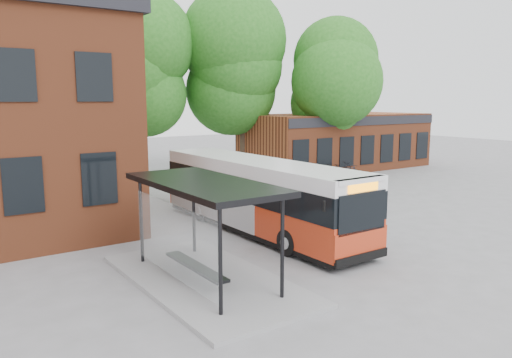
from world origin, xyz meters
TOP-DOWN VIEW (x-y plane):
  - ground at (0.00, 0.00)m, footprint 100.00×100.00m
  - shop_row at (15.00, 14.00)m, footprint 14.00×6.20m
  - bus_shelter at (-4.50, -1.00)m, footprint 3.60×7.00m
  - bike_rail at (9.28, 10.00)m, footprint 5.20×0.10m
  - tree_0 at (-6.00, 16.00)m, footprint 7.92×7.92m
  - tree_1 at (1.00, 17.00)m, footprint 7.92×7.92m
  - tree_2 at (8.00, 16.00)m, footprint 7.92×7.92m
  - tree_3 at (13.00, 12.00)m, footprint 7.04×7.04m
  - city_bus at (-0.16, 2.63)m, footprint 2.39×10.93m
  - bicycle_0 at (7.80, 10.19)m, footprint 1.99×0.96m
  - bicycle_1 at (7.76, 10.13)m, footprint 1.60×0.88m
  - bicycle_2 at (8.67, 9.50)m, footprint 1.98×0.97m
  - bicycle_3 at (9.14, 9.25)m, footprint 1.76×1.02m
  - bicycle_4 at (8.97, 10.76)m, footprint 1.99×1.39m
  - bicycle_5 at (10.89, 10.12)m, footprint 1.74×0.79m
  - bicycle_6 at (10.39, 10.91)m, footprint 1.64×0.72m
  - bicycle_7 at (12.28, 9.74)m, footprint 1.53×0.86m
  - bicycle_extra_0 at (11.90, 10.35)m, footprint 1.94×0.74m

SIDE VIEW (x-z plane):
  - ground at x=0.00m, z-range 0.00..0.00m
  - bike_rail at x=9.28m, z-range 0.00..0.38m
  - bicycle_6 at x=10.39m, z-range 0.00..0.84m
  - bicycle_7 at x=12.28m, z-range 0.00..0.89m
  - bicycle_1 at x=7.76m, z-range 0.00..0.93m
  - bicycle_4 at x=8.97m, z-range 0.00..0.99m
  - bicycle_2 at x=8.67m, z-range 0.00..1.00m
  - bicycle_0 at x=7.80m, z-range 0.00..1.00m
  - bicycle_extra_0 at x=11.90m, z-range 0.00..1.00m
  - bicycle_5 at x=10.89m, z-range 0.00..1.01m
  - bicycle_3 at x=9.14m, z-range 0.00..1.02m
  - city_bus at x=-0.16m, z-range 0.00..2.77m
  - bus_shelter at x=-4.50m, z-range 0.00..2.90m
  - shop_row at x=15.00m, z-range 0.00..4.00m
  - tree_3 at x=13.00m, z-range 0.00..9.28m
  - tree_1 at x=1.00m, z-range 0.00..10.40m
  - tree_0 at x=-6.00m, z-range 0.00..11.00m
  - tree_2 at x=8.00m, z-range 0.00..11.00m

